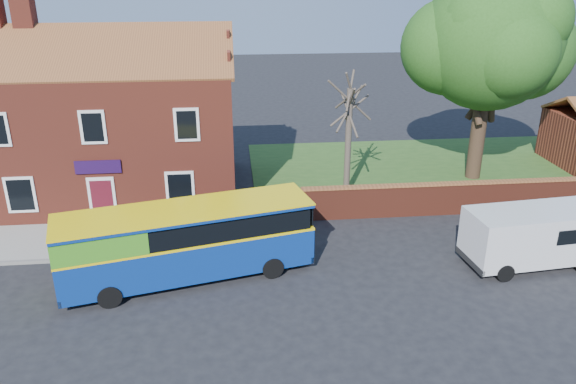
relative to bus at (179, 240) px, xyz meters
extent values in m
plane|color=black|center=(3.14, -2.22, -1.62)|extent=(120.00, 120.00, 0.00)
cube|color=gray|center=(-3.86, 3.53, -1.56)|extent=(18.00, 3.50, 0.12)
cube|color=slate|center=(-3.86, 1.78, -1.55)|extent=(18.00, 0.15, 0.14)
cube|color=#426B28|center=(16.14, 10.78, -1.60)|extent=(26.00, 12.00, 0.04)
cube|color=maroon|center=(-3.86, 9.28, 1.63)|extent=(12.00, 8.00, 6.50)
cube|color=brown|center=(-3.86, 7.28, 5.88)|extent=(12.30, 4.08, 2.16)
cube|color=brown|center=(-3.86, 11.28, 5.88)|extent=(12.30, 4.08, 2.16)
cube|color=maroon|center=(-7.26, 9.28, 7.78)|extent=(0.90, 0.90, 2.20)
cube|color=black|center=(-3.86, 5.25, 2.98)|extent=(1.10, 0.06, 1.50)
cube|color=#4C0F19|center=(-3.86, 5.23, -0.52)|extent=(0.95, 0.04, 2.10)
cube|color=silver|center=(-3.86, 5.25, -0.47)|extent=(1.20, 0.06, 2.30)
cube|color=#200C35|center=(-3.86, 5.22, 1.18)|extent=(2.00, 0.06, 0.60)
cube|color=maroon|center=(16.14, 4.78, -0.87)|extent=(22.00, 0.30, 1.50)
cube|color=brown|center=(16.14, 4.78, -0.07)|extent=(22.00, 0.38, 0.10)
cube|color=navy|center=(0.29, 0.07, -0.56)|extent=(9.57, 4.47, 1.48)
cube|color=yellow|center=(0.29, 0.07, 0.18)|extent=(9.59, 4.50, 0.10)
cube|color=black|center=(0.29, 0.07, 0.62)|extent=(9.21, 4.40, 0.74)
cube|color=#459821|center=(-2.69, -0.66, 0.62)|extent=(3.63, 3.05, 0.79)
cube|color=navy|center=(0.29, 0.07, 1.12)|extent=(9.57, 4.47, 0.14)
cube|color=yellow|center=(0.29, 0.07, 1.20)|extent=(9.62, 4.52, 0.06)
cylinder|color=black|center=(-2.34, -1.69, -1.20)|extent=(0.88, 0.47, 0.84)
cylinder|color=black|center=(-2.85, 0.41, -1.20)|extent=(0.88, 0.47, 0.84)
cylinder|color=black|center=(3.43, -0.27, -1.20)|extent=(0.88, 0.47, 0.84)
cylinder|color=black|center=(2.92, 1.83, -1.20)|extent=(0.88, 0.47, 0.84)
cube|color=silver|center=(13.68, -0.28, -0.30)|extent=(5.45, 2.60, 2.00)
cylinder|color=black|center=(12.10, -1.43, -1.27)|extent=(0.71, 0.29, 0.70)
cylinder|color=black|center=(11.91, 0.55, -1.27)|extent=(0.71, 0.29, 0.70)
cylinder|color=black|center=(15.27, 0.87, -1.27)|extent=(0.71, 0.29, 0.70)
cylinder|color=black|center=(15.43, 9.44, 0.69)|extent=(0.80, 0.80, 4.61)
sphere|color=#2F651F|center=(15.43, 9.44, 5.90)|extent=(7.22, 7.22, 7.22)
sphere|color=#2F651F|center=(17.54, 9.84, 5.30)|extent=(5.21, 5.21, 5.21)
sphere|color=#2F651F|center=(13.53, 10.04, 5.50)|extent=(5.01, 5.01, 5.01)
cylinder|color=#4C4238|center=(7.86, 7.62, 1.16)|extent=(0.32, 0.32, 5.55)
cylinder|color=#4C4238|center=(7.86, 7.62, 3.14)|extent=(0.33, 2.71, 2.18)
cylinder|color=#4C4238|center=(7.86, 7.62, 2.94)|extent=(1.41, 2.00, 2.00)
cylinder|color=#4C4238|center=(7.86, 7.62, 3.34)|extent=(2.27, 1.04, 2.21)
camera|label=1|loc=(2.13, -18.88, 9.44)|focal=35.00mm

